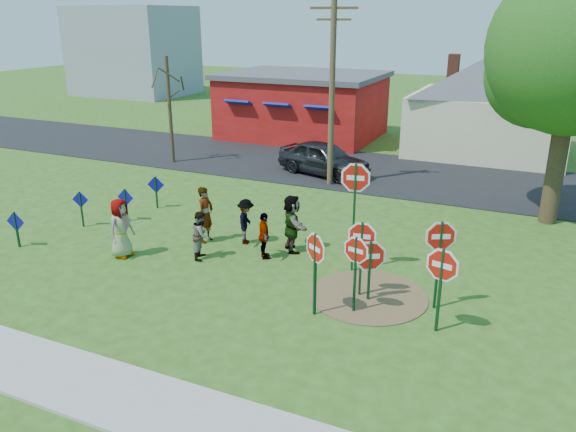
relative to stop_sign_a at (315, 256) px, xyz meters
The scene contains 27 objects.
ground 4.61m from the stop_sign_a, 144.62° to the left, with size 120.00×120.00×0.00m, color #314F16.
sidewalk 6.08m from the stop_sign_a, 126.83° to the right, with size 22.00×1.80×0.08m, color #9E9E99.
road 14.52m from the stop_sign_a, 104.12° to the left, with size 120.00×7.50×0.04m, color black.
dirt_patch 2.40m from the stop_sign_a, 56.86° to the left, with size 3.20×3.20×0.03m, color brown.
red_building 22.39m from the stop_sign_a, 113.76° to the left, with size 9.40×7.69×3.90m.
cream_house 20.64m from the stop_sign_a, 84.48° to the left, with size 9.40×9.40×6.50m.
distant_building 45.34m from the stop_sign_a, 134.12° to the left, with size 10.00×8.00×8.00m, color #8C939E.
stop_sign_a is the anchor object (origin of this frame).
stop_sign_b 3.02m from the stop_sign_a, 89.01° to the left, with size 1.13×0.24×3.45m.
stop_sign_c 1.03m from the stop_sign_a, 31.37° to the left, with size 0.92×0.22×2.19m.
stop_sign_d 3.16m from the stop_sign_a, 30.39° to the left, with size 0.97×0.49×2.54m.
stop_sign_e 1.72m from the stop_sign_a, 51.89° to the left, with size 1.02×0.58×1.85m.
stop_sign_f 3.02m from the stop_sign_a, ahead, with size 1.07×0.28×2.29m.
stop_sign_g 1.63m from the stop_sign_a, 63.14° to the left, with size 1.05×0.13×2.26m.
blue_diamond_a 10.54m from the stop_sign_a, behind, with size 0.68×0.11×1.22m.
blue_diamond_b 10.27m from the stop_sign_a, 166.39° to the left, with size 0.60×0.17×1.33m.
blue_diamond_c 9.59m from the stop_sign_a, 158.33° to the left, with size 0.67×0.07×1.25m.
blue_diamond_d 10.24m from the stop_sign_a, 149.35° to the left, with size 0.68×0.18×1.31m.
person_a 6.96m from the stop_sign_a, behind, with size 0.93×0.60×1.90m, color #434B88.
person_b 6.03m from the stop_sign_a, 149.20° to the left, with size 0.69×0.45×1.90m, color #20746E.
person_c 4.96m from the stop_sign_a, 157.92° to the left, with size 0.75×0.58×1.53m, color brown.
person_d 5.25m from the stop_sign_a, 137.92° to the left, with size 0.99×0.57×1.53m, color #333237.
person_e 3.89m from the stop_sign_a, 136.35° to the left, with size 0.88×0.37×1.50m, color #442A56.
person_f 4.19m from the stop_sign_a, 122.03° to the left, with size 1.75×0.56×1.89m, color #1E5034.
suv 13.30m from the stop_sign_a, 110.02° to the left, with size 1.85×4.60×1.57m, color #2F2F34.
utility_pole 11.96m from the stop_sign_a, 108.51° to the left, with size 1.90×0.70×8.01m.
bare_tree_west 17.13m from the stop_sign_a, 137.29° to the left, with size 1.80×1.80×5.33m.
Camera 1 is at (8.13, -14.29, 7.20)m, focal length 35.00 mm.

